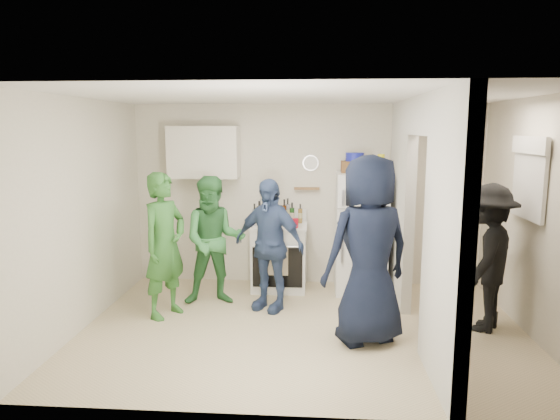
# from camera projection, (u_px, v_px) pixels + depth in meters

# --- Properties ---
(floor) EXTENTS (4.80, 4.80, 0.00)m
(floor) POSITION_uv_depth(u_px,v_px,m) (303.00, 328.00, 5.47)
(floor) COLOR beige
(floor) RESTS_ON ground
(wall_back) EXTENTS (4.80, 0.00, 4.80)m
(wall_back) POSITION_uv_depth(u_px,v_px,m) (307.00, 195.00, 6.95)
(wall_back) COLOR silver
(wall_back) RESTS_ON floor
(wall_front) EXTENTS (4.80, 0.00, 4.80)m
(wall_front) POSITION_uv_depth(u_px,v_px,m) (298.00, 257.00, 3.60)
(wall_front) COLOR silver
(wall_front) RESTS_ON floor
(wall_left) EXTENTS (0.00, 3.40, 3.40)m
(wall_left) POSITION_uv_depth(u_px,v_px,m) (84.00, 214.00, 5.44)
(wall_left) COLOR silver
(wall_left) RESTS_ON floor
(wall_right) EXTENTS (0.00, 3.40, 3.40)m
(wall_right) POSITION_uv_depth(u_px,v_px,m) (538.00, 219.00, 5.10)
(wall_right) COLOR silver
(wall_right) RESTS_ON floor
(ceiling) EXTENTS (4.80, 4.80, 0.00)m
(ceiling) POSITION_uv_depth(u_px,v_px,m) (305.00, 96.00, 5.07)
(ceiling) COLOR white
(ceiling) RESTS_ON wall_back
(partition_pier_back) EXTENTS (0.12, 1.20, 2.50)m
(partition_pier_back) POSITION_uv_depth(u_px,v_px,m) (401.00, 202.00, 6.27)
(partition_pier_back) COLOR silver
(partition_pier_back) RESTS_ON floor
(partition_pier_front) EXTENTS (0.12, 1.20, 2.50)m
(partition_pier_front) POSITION_uv_depth(u_px,v_px,m) (446.00, 242.00, 4.10)
(partition_pier_front) COLOR silver
(partition_pier_front) RESTS_ON floor
(partition_header) EXTENTS (0.12, 1.00, 0.40)m
(partition_header) POSITION_uv_depth(u_px,v_px,m) (424.00, 115.00, 5.02)
(partition_header) COLOR silver
(partition_header) RESTS_ON partition_pier_back
(stove) EXTENTS (0.75, 0.62, 0.89)m
(stove) POSITION_uv_depth(u_px,v_px,m) (279.00, 257.00, 6.78)
(stove) COLOR white
(stove) RESTS_ON floor
(upper_cabinet) EXTENTS (0.95, 0.34, 0.70)m
(upper_cabinet) POSITION_uv_depth(u_px,v_px,m) (204.00, 152.00, 6.77)
(upper_cabinet) COLOR silver
(upper_cabinet) RESTS_ON wall_back
(fridge) EXTENTS (0.66, 0.64, 1.60)m
(fridge) POSITION_uv_depth(u_px,v_px,m) (361.00, 233.00, 6.61)
(fridge) COLOR white
(fridge) RESTS_ON floor
(wicker_basket) EXTENTS (0.35, 0.25, 0.15)m
(wicker_basket) POSITION_uv_depth(u_px,v_px,m) (355.00, 167.00, 6.53)
(wicker_basket) COLOR brown
(wicker_basket) RESTS_ON fridge
(blue_bowl) EXTENTS (0.24, 0.24, 0.11)m
(blue_bowl) POSITION_uv_depth(u_px,v_px,m) (355.00, 157.00, 6.51)
(blue_bowl) COLOR #151B96
(blue_bowl) RESTS_ON wicker_basket
(yellow_cup_stack_top) EXTENTS (0.09, 0.09, 0.25)m
(yellow_cup_stack_top) POSITION_uv_depth(u_px,v_px,m) (381.00, 164.00, 6.35)
(yellow_cup_stack_top) COLOR yellow
(yellow_cup_stack_top) RESTS_ON fridge
(wall_clock) EXTENTS (0.22, 0.02, 0.22)m
(wall_clock) POSITION_uv_depth(u_px,v_px,m) (311.00, 163.00, 6.85)
(wall_clock) COLOR white
(wall_clock) RESTS_ON wall_back
(spice_shelf) EXTENTS (0.35, 0.08, 0.03)m
(spice_shelf) POSITION_uv_depth(u_px,v_px,m) (307.00, 188.00, 6.88)
(spice_shelf) COLOR olive
(spice_shelf) RESTS_ON wall_back
(nook_window) EXTENTS (0.03, 0.70, 0.80)m
(nook_window) POSITION_uv_depth(u_px,v_px,m) (531.00, 178.00, 5.24)
(nook_window) COLOR black
(nook_window) RESTS_ON wall_right
(nook_window_frame) EXTENTS (0.04, 0.76, 0.86)m
(nook_window_frame) POSITION_uv_depth(u_px,v_px,m) (529.00, 178.00, 5.24)
(nook_window_frame) COLOR white
(nook_window_frame) RESTS_ON wall_right
(nook_valance) EXTENTS (0.04, 0.82, 0.18)m
(nook_valance) POSITION_uv_depth(u_px,v_px,m) (530.00, 145.00, 5.18)
(nook_valance) COLOR white
(nook_valance) RESTS_ON wall_right
(yellow_cup_stack_stove) EXTENTS (0.09, 0.09, 0.25)m
(yellow_cup_stack_stove) POSITION_uv_depth(u_px,v_px,m) (269.00, 218.00, 6.48)
(yellow_cup_stack_stove) COLOR yellow
(yellow_cup_stack_stove) RESTS_ON stove
(red_cup) EXTENTS (0.09, 0.09, 0.12)m
(red_cup) POSITION_uv_depth(u_px,v_px,m) (295.00, 223.00, 6.48)
(red_cup) COLOR #B70C1F
(red_cup) RESTS_ON stove
(person_green_left) EXTENTS (0.64, 0.73, 1.68)m
(person_green_left) POSITION_uv_depth(u_px,v_px,m) (165.00, 245.00, 5.73)
(person_green_left) COLOR #316C2B
(person_green_left) RESTS_ON floor
(person_green_center) EXTENTS (0.88, 0.74, 1.60)m
(person_green_center) POSITION_uv_depth(u_px,v_px,m) (214.00, 241.00, 6.15)
(person_green_center) COLOR #3C883F
(person_green_center) RESTS_ON floor
(person_denim) EXTENTS (1.01, 0.76, 1.59)m
(person_denim) POSITION_uv_depth(u_px,v_px,m) (269.00, 245.00, 5.96)
(person_denim) COLOR navy
(person_denim) RESTS_ON floor
(person_navy) EXTENTS (1.11, 0.95, 1.92)m
(person_navy) POSITION_uv_depth(u_px,v_px,m) (368.00, 250.00, 5.00)
(person_navy) COLOR black
(person_navy) RESTS_ON floor
(person_nook) EXTENTS (1.06, 1.19, 1.60)m
(person_nook) POSITION_uv_depth(u_px,v_px,m) (487.00, 258.00, 5.35)
(person_nook) COLOR black
(person_nook) RESTS_ON floor
(bottle_a) EXTENTS (0.08, 0.08, 0.30)m
(bottle_a) POSITION_uv_depth(u_px,v_px,m) (259.00, 212.00, 6.82)
(bottle_a) COLOR brown
(bottle_a) RESTS_ON stove
(bottle_b) EXTENTS (0.07, 0.07, 0.27)m
(bottle_b) POSITION_uv_depth(u_px,v_px,m) (265.00, 216.00, 6.61)
(bottle_b) COLOR #1A4E1A
(bottle_b) RESTS_ON stove
(bottle_c) EXTENTS (0.08, 0.08, 0.32)m
(bottle_c) POSITION_uv_depth(u_px,v_px,m) (275.00, 211.00, 6.82)
(bottle_c) COLOR #9EA3AB
(bottle_c) RESTS_ON stove
(bottle_d) EXTENTS (0.06, 0.06, 0.27)m
(bottle_d) POSITION_uv_depth(u_px,v_px,m) (281.00, 215.00, 6.63)
(bottle_d) COLOR maroon
(bottle_d) RESTS_ON stove
(bottle_e) EXTENTS (0.06, 0.06, 0.33)m
(bottle_e) POSITION_uv_depth(u_px,v_px,m) (288.00, 210.00, 6.85)
(bottle_e) COLOR #979CA7
(bottle_e) RESTS_ON stove
(bottle_f) EXTENTS (0.06, 0.06, 0.30)m
(bottle_f) POSITION_uv_depth(u_px,v_px,m) (292.00, 213.00, 6.70)
(bottle_f) COLOR #163B15
(bottle_f) RESTS_ON stove
(bottle_g) EXTENTS (0.06, 0.06, 0.26)m
(bottle_g) POSITION_uv_depth(u_px,v_px,m) (300.00, 214.00, 6.78)
(bottle_g) COLOR olive
(bottle_g) RESTS_ON stove
(bottle_h) EXTENTS (0.06, 0.06, 0.30)m
(bottle_h) POSITION_uv_depth(u_px,v_px,m) (255.00, 215.00, 6.57)
(bottle_h) COLOR #B5B9C1
(bottle_h) RESTS_ON stove
(bottle_i) EXTENTS (0.06, 0.06, 0.33)m
(bottle_i) POSITION_uv_depth(u_px,v_px,m) (284.00, 211.00, 6.77)
(bottle_i) COLOR #4C260D
(bottle_i) RESTS_ON stove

